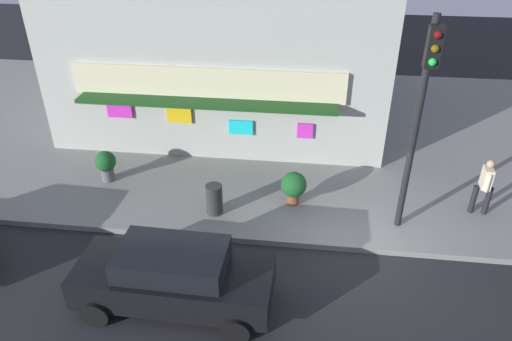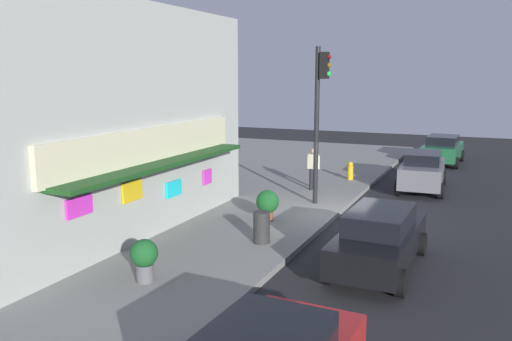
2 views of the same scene
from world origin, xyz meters
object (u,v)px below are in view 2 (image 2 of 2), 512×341
object	(u,v)px
pedestrian	(313,167)
potted_plant_by_doorway	(144,257)
traffic_light	(320,105)
fire_hydrant	(350,171)
trash_can	(262,227)
parked_car_black	(379,238)
parked_car_green	(442,149)
parked_car_grey	(422,170)
potted_plant_by_window	(268,203)

from	to	relation	value
pedestrian	potted_plant_by_doorway	distance (m)	11.37
traffic_light	pedestrian	bearing A→B (deg)	21.99
fire_hydrant	pedestrian	size ratio (longest dim) A/B	0.48
trash_can	potted_plant_by_doorway	xyz separation A→B (m)	(-3.77, 1.34, 0.14)
parked_car_black	fire_hydrant	bearing A→B (deg)	17.91
parked_car_green	fire_hydrant	bearing A→B (deg)	155.81
traffic_light	parked_car_black	world-z (taller)	traffic_light
potted_plant_by_doorway	parked_car_green	xyz separation A→B (m)	(21.53, -4.73, 0.06)
parked_car_black	parked_car_green	size ratio (longest dim) A/B	1.07
parked_car_grey	parked_car_green	size ratio (longest dim) A/B	1.02
trash_can	parked_car_green	xyz separation A→B (m)	(17.75, -3.39, 0.19)
fire_hydrant	parked_car_black	world-z (taller)	parked_car_black
traffic_light	pedestrian	world-z (taller)	traffic_light
potted_plant_by_doorway	parked_car_green	size ratio (longest dim) A/B	0.24
pedestrian	potted_plant_by_window	world-z (taller)	pedestrian
traffic_light	parked_car_grey	bearing A→B (deg)	-33.17
potted_plant_by_doorway	parked_car_green	world-z (taller)	parked_car_green
pedestrian	parked_car_grey	distance (m)	4.86
traffic_light	parked_car_green	xyz separation A→B (m)	(12.55, -3.35, -3.02)
parked_car_grey	fire_hydrant	bearing A→B (deg)	87.31
traffic_light	potted_plant_by_doorway	size ratio (longest dim) A/B	5.67
pedestrian	potted_plant_by_window	distance (m)	5.37
fire_hydrant	parked_car_green	size ratio (longest dim) A/B	0.20
traffic_light	potted_plant_by_doorway	bearing A→B (deg)	171.27
trash_can	potted_plant_by_doorway	world-z (taller)	potted_plant_by_doorway
parked_car_grey	parked_car_black	size ratio (longest dim) A/B	0.96
pedestrian	traffic_light	bearing A→B (deg)	-158.01
potted_plant_by_window	potted_plant_by_doorway	bearing A→B (deg)	174.41
trash_can	pedestrian	xyz separation A→B (m)	(7.59, 0.92, 0.50)
trash_can	parked_car_black	size ratio (longest dim) A/B	0.20
traffic_light	pedestrian	size ratio (longest dim) A/B	3.32
fire_hydrant	parked_car_green	distance (m)	8.24
traffic_light	potted_plant_by_doorway	xyz separation A→B (m)	(-8.98, 1.38, -3.08)
fire_hydrant	potted_plant_by_window	distance (m)	8.05
fire_hydrant	parked_car_black	bearing A→B (deg)	-162.09
potted_plant_by_doorway	potted_plant_by_window	xyz separation A→B (m)	(6.00, -0.59, 0.01)
parked_car_black	traffic_light	bearing A→B (deg)	31.74
traffic_light	parked_car_green	bearing A→B (deg)	-14.97
fire_hydrant	parked_car_black	xyz separation A→B (m)	(-10.47, -3.38, 0.24)
parked_car_black	parked_car_green	world-z (taller)	parked_car_green
potted_plant_by_doorway	traffic_light	bearing A→B (deg)	-8.73
potted_plant_by_doorway	parked_car_black	distance (m)	5.92
pedestrian	parked_car_black	bearing A→B (deg)	-151.05
traffic_light	pedestrian	distance (m)	3.73
trash_can	pedestrian	world-z (taller)	pedestrian
parked_car_grey	trash_can	bearing A→B (deg)	162.26
potted_plant_by_window	trash_can	bearing A→B (deg)	-161.29
potted_plant_by_window	parked_car_green	distance (m)	16.07
trash_can	parked_car_green	size ratio (longest dim) A/B	0.22
potted_plant_by_window	parked_car_grey	world-z (taller)	parked_car_grey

